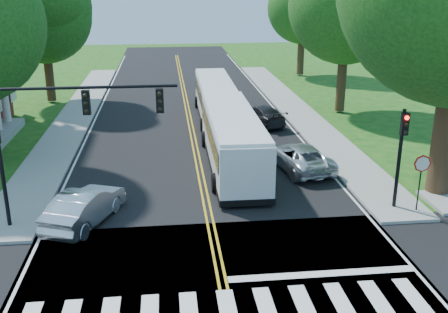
{
  "coord_description": "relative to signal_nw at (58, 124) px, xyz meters",
  "views": [
    {
      "loc": [
        -1.68,
        -13.74,
        9.7
      ],
      "look_at": [
        0.75,
        7.55,
        2.4
      ],
      "focal_mm": 42.0,
      "sensor_mm": 36.0,
      "label": 1
    }
  ],
  "objects": [
    {
      "name": "ground",
      "position": [
        5.86,
        -6.43,
        -4.38
      ],
      "size": [
        140.0,
        140.0,
        0.0
      ],
      "primitive_type": "plane",
      "color": "#144C13",
      "rests_on": "ground"
    },
    {
      "name": "road",
      "position": [
        5.86,
        11.57,
        -4.37
      ],
      "size": [
        14.0,
        96.0,
        0.01
      ],
      "primitive_type": "cube",
      "color": "black",
      "rests_on": "ground"
    },
    {
      "name": "cross_road",
      "position": [
        5.86,
        -6.43,
        -4.37
      ],
      "size": [
        60.0,
        12.0,
        0.01
      ],
      "primitive_type": "cube",
      "color": "black",
      "rests_on": "ground"
    },
    {
      "name": "center_line",
      "position": [
        5.86,
        15.57,
        -4.36
      ],
      "size": [
        0.36,
        70.0,
        0.01
      ],
      "primitive_type": "cube",
      "color": "gold",
      "rests_on": "road"
    },
    {
      "name": "edge_line_w",
      "position": [
        -0.94,
        15.57,
        -4.36
      ],
      "size": [
        0.12,
        70.0,
        0.01
      ],
      "primitive_type": "cube",
      "color": "silver",
      "rests_on": "road"
    },
    {
      "name": "edge_line_e",
      "position": [
        12.66,
        15.57,
        -4.36
      ],
      "size": [
        0.12,
        70.0,
        0.01
      ],
      "primitive_type": "cube",
      "color": "silver",
      "rests_on": "road"
    },
    {
      "name": "stop_bar",
      "position": [
        9.36,
        -4.83,
        -4.36
      ],
      "size": [
        6.6,
        0.4,
        0.01
      ],
      "primitive_type": "cube",
      "color": "silver",
      "rests_on": "road"
    },
    {
      "name": "sidewalk_nw",
      "position": [
        -2.44,
        18.57,
        -4.3
      ],
      "size": [
        2.6,
        40.0,
        0.15
      ],
      "primitive_type": "cube",
      "color": "gray",
      "rests_on": "ground"
    },
    {
      "name": "sidewalk_ne",
      "position": [
        14.16,
        18.57,
        -4.3
      ],
      "size": [
        2.6,
        40.0,
        0.15
      ],
      "primitive_type": "cube",
      "color": "gray",
      "rests_on": "ground"
    },
    {
      "name": "tree_west_far",
      "position": [
        -5.14,
        23.57,
        2.62
      ],
      "size": [
        7.6,
        7.6,
        10.67
      ],
      "color": "#381F16",
      "rests_on": "ground"
    },
    {
      "name": "tree_east_mid",
      "position": [
        17.36,
        17.57,
        3.48
      ],
      "size": [
        8.4,
        8.4,
        11.93
      ],
      "color": "#381F16",
      "rests_on": "ground"
    },
    {
      "name": "tree_east_far",
      "position": [
        18.36,
        33.57,
        2.48
      ],
      "size": [
        7.2,
        7.2,
        10.34
      ],
      "color": "#381F16",
      "rests_on": "ground"
    },
    {
      "name": "signal_nw",
      "position": [
        0.0,
        0.0,
        0.0
      ],
      "size": [
        7.15,
        0.46,
        5.66
      ],
      "color": "black",
      "rests_on": "ground"
    },
    {
      "name": "signal_ne",
      "position": [
        14.06,
        0.01,
        -1.41
      ],
      "size": [
        0.3,
        0.46,
        4.4
      ],
      "color": "black",
      "rests_on": "ground"
    },
    {
      "name": "stop_sign",
      "position": [
        14.86,
        -0.45,
        -2.35
      ],
      "size": [
        0.76,
        0.08,
        2.53
      ],
      "color": "black",
      "rests_on": "ground"
    },
    {
      "name": "bus_lead",
      "position": [
        7.65,
        6.44,
        -2.8
      ],
      "size": [
        2.88,
        11.52,
        2.97
      ],
      "rotation": [
        0.0,
        0.0,
        3.13
      ],
      "color": "silver",
      "rests_on": "road"
    },
    {
      "name": "bus_follow",
      "position": [
        7.78,
        16.82,
        -2.89
      ],
      "size": [
        2.73,
        10.89,
        2.81
      ],
      "rotation": [
        0.0,
        0.0,
        3.13
      ],
      "color": "silver",
      "rests_on": "road"
    },
    {
      "name": "hatchback",
      "position": [
        0.69,
        0.18,
        -3.62
      ],
      "size": [
        3.16,
        4.79,
        1.49
      ],
      "primitive_type": "imported",
      "rotation": [
        0.0,
        0.0,
        2.76
      ],
      "color": "silver",
      "rests_on": "road"
    },
    {
      "name": "suv",
      "position": [
        11.19,
        5.54,
        -3.68
      ],
      "size": [
        3.09,
        5.28,
        1.38
      ],
      "primitive_type": "imported",
      "rotation": [
        0.0,
        0.0,
        3.31
      ],
      "color": "silver",
      "rests_on": "road"
    },
    {
      "name": "dark_sedan",
      "position": [
        10.79,
        14.76,
        -3.7
      ],
      "size": [
        3.13,
        4.94,
        1.33
      ],
      "primitive_type": "imported",
      "rotation": [
        0.0,
        0.0,
        3.44
      ],
      "color": "black",
      "rests_on": "road"
    }
  ]
}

